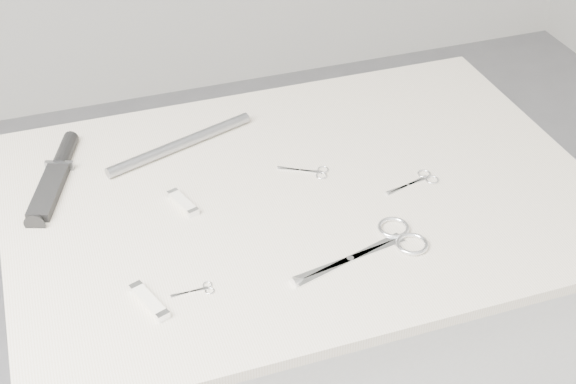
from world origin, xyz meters
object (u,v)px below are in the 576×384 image
object	(u,v)px
embroidery_scissors_a	(418,181)
embroidery_scissors_b	(311,171)
plinth	(300,371)
sheathed_knife	(57,172)
pocket_knife_b	(183,203)
metal_rail	(181,144)
large_shears	(384,244)
pocket_knife_a	(149,301)
tiny_scissors	(198,290)

from	to	relation	value
embroidery_scissors_a	embroidery_scissors_b	xyz separation A→B (m)	(-0.17, 0.09, -0.00)
plinth	sheathed_knife	world-z (taller)	sheathed_knife
sheathed_knife	pocket_knife_b	size ratio (longest dim) A/B	3.13
embroidery_scissors_b	metal_rail	distance (m)	0.25
plinth	metal_rail	bearing A→B (deg)	131.11
large_shears	pocket_knife_a	world-z (taller)	pocket_knife_a
sheathed_knife	tiny_scissors	bearing A→B (deg)	-135.57
embroidery_scissors_a	plinth	bearing A→B (deg)	154.50
plinth	sheathed_knife	size ratio (longest dim) A/B	3.75
sheathed_knife	pocket_knife_a	xyz separation A→B (m)	(0.09, -0.36, -0.00)
pocket_knife_b	metal_rail	size ratio (longest dim) A/B	0.25
pocket_knife_a	pocket_knife_b	distance (m)	0.23
sheathed_knife	pocket_knife_a	bearing A→B (deg)	-145.98
tiny_scissors	pocket_knife_a	world-z (taller)	pocket_knife_a
plinth	sheathed_knife	distance (m)	0.65
large_shears	pocket_knife_a	distance (m)	0.37
embroidery_scissors_b	pocket_knife_b	world-z (taller)	pocket_knife_b
metal_rail	pocket_knife_b	bearing A→B (deg)	-101.65
embroidery_scissors_a	embroidery_scissors_b	size ratio (longest dim) A/B	1.21
pocket_knife_b	tiny_scissors	bearing A→B (deg)	155.24
embroidery_scissors_b	embroidery_scissors_a	bearing A→B (deg)	2.27
plinth	embroidery_scissors_a	size ratio (longest dim) A/B	8.56
plinth	pocket_knife_b	bearing A→B (deg)	173.01
large_shears	tiny_scissors	xyz separation A→B (m)	(-0.30, -0.01, -0.00)
plinth	embroidery_scissors_b	size ratio (longest dim) A/B	10.39
pocket_knife_b	large_shears	bearing A→B (deg)	-144.22
plinth	pocket_knife_b	xyz separation A→B (m)	(-0.20, 0.02, 0.47)
pocket_knife_a	large_shears	bearing A→B (deg)	-108.43
large_shears	pocket_knife_a	bearing A→B (deg)	168.51
pocket_knife_a	metal_rail	world-z (taller)	metal_rail
metal_rail	tiny_scissors	bearing A→B (deg)	-98.93
plinth	tiny_scissors	xyz separation A→B (m)	(-0.23, -0.18, 0.47)
embroidery_scissors_a	metal_rail	bearing A→B (deg)	133.71
embroidery_scissors_a	sheathed_knife	bearing A→B (deg)	145.84
embroidery_scissors_b	tiny_scissors	bearing A→B (deg)	-109.04
plinth	large_shears	world-z (taller)	large_shears
plinth	pocket_knife_b	world-z (taller)	pocket_knife_b
embroidery_scissors_a	tiny_scissors	distance (m)	0.45
embroidery_scissors_a	pocket_knife_b	size ratio (longest dim) A/B	1.37
tiny_scissors	metal_rail	bearing A→B (deg)	80.91
plinth	embroidery_scissors_b	xyz separation A→B (m)	(0.03, 0.05, 0.47)
embroidery_scissors_a	pocket_knife_b	world-z (taller)	pocket_knife_b
pocket_knife_a	sheathed_knife	bearing A→B (deg)	-5.47
plinth	large_shears	bearing A→B (deg)	-67.47
large_shears	sheathed_knife	distance (m)	0.59
pocket_knife_a	metal_rail	distance (m)	0.40
large_shears	embroidery_scissors_b	distance (m)	0.23
metal_rail	plinth	bearing A→B (deg)	-48.89
embroidery_scissors_b	sheathed_knife	distance (m)	0.45
embroidery_scissors_a	tiny_scissors	xyz separation A→B (m)	(-0.43, -0.14, -0.00)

